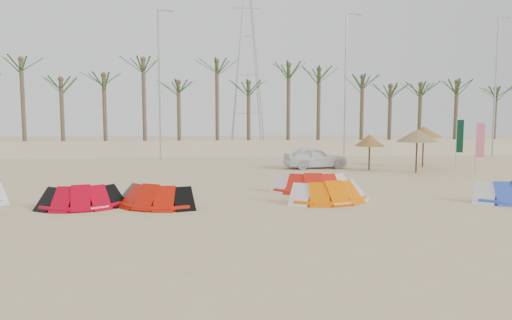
{
  "coord_description": "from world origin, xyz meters",
  "views": [
    {
      "loc": [
        -1.69,
        -14.42,
        3.31
      ],
      "look_at": [
        0.0,
        6.0,
        1.3
      ],
      "focal_mm": 32.0,
      "sensor_mm": 36.0,
      "label": 1
    }
  ],
  "objects": [
    {
      "name": "palm_line",
      "position": [
        0.67,
        23.5,
        6.44
      ],
      "size": [
        52.0,
        4.0,
        7.7
      ],
      "color": "brown",
      "rests_on": "ground"
    },
    {
      "name": "ground",
      "position": [
        0.0,
        0.0,
        0.0
      ],
      "size": [
        120.0,
        120.0,
        0.0
      ],
      "primitive_type": "plane",
      "color": "#CDBA89",
      "rests_on": "ground"
    },
    {
      "name": "lamp_d",
      "position": [
        20.04,
        20.0,
        5.77
      ],
      "size": [
        1.25,
        0.14,
        11.0
      ],
      "color": "#A5A8AD",
      "rests_on": "ground"
    },
    {
      "name": "flag_pink",
      "position": [
        13.34,
        10.73,
        1.79
      ],
      "size": [
        0.44,
        0.19,
        3.02
      ],
      "color": "#A5A8AD",
      "rests_on": "ground"
    },
    {
      "name": "car",
      "position": [
        4.36,
        13.64,
        0.67
      ],
      "size": [
        4.11,
        2.09,
        1.34
      ],
      "primitive_type": "imported",
      "rotation": [
        0.0,
        0.0,
        1.7
      ],
      "color": "white",
      "rests_on": "ground"
    },
    {
      "name": "flag_green",
      "position": [
        13.63,
        13.49,
        1.9
      ],
      "size": [
        0.45,
        0.1,
        3.2
      ],
      "color": "#A5A8AD",
      "rests_on": "ground"
    },
    {
      "name": "parasol_right",
      "position": [
        11.4,
        13.73,
        2.25
      ],
      "size": [
        2.37,
        2.37,
        2.61
      ],
      "color": "#4C331E",
      "rests_on": "ground"
    },
    {
      "name": "kite_orange",
      "position": [
        2.54,
        2.71,
        0.42
      ],
      "size": [
        3.57,
        2.29,
        0.9
      ],
      "color": "#F06500",
      "rests_on": "ground"
    },
    {
      "name": "kite_red_right",
      "position": [
        2.31,
        5.02,
        0.42
      ],
      "size": [
        3.52,
        1.75,
        0.9
      ],
      "color": "red",
      "rests_on": "ground"
    },
    {
      "name": "lamp_c",
      "position": [
        8.04,
        20.0,
        5.77
      ],
      "size": [
        1.25,
        0.14,
        11.0
      ],
      "color": "#A5A8AD",
      "rests_on": "ground"
    },
    {
      "name": "boundary_wall",
      "position": [
        0.0,
        22.0,
        0.65
      ],
      "size": [
        60.0,
        0.3,
        1.3
      ],
      "primitive_type": "cube",
      "color": "beige",
      "rests_on": "ground"
    },
    {
      "name": "pylon",
      "position": [
        1.0,
        28.0,
        0.0
      ],
      "size": [
        3.0,
        3.0,
        14.0
      ],
      "primitive_type": null,
      "color": "#A5A8AD",
      "rests_on": "ground"
    },
    {
      "name": "kite_blue",
      "position": [
        9.62,
        2.22,
        0.42
      ],
      "size": [
        3.44,
        1.76,
        0.9
      ],
      "color": "blue",
      "rests_on": "ground"
    },
    {
      "name": "parasol_mid",
      "position": [
        9.7,
        10.89,
        2.14
      ],
      "size": [
        2.35,
        2.35,
        2.5
      ],
      "color": "#4C331E",
      "rests_on": "ground"
    },
    {
      "name": "lamp_b",
      "position": [
        -5.96,
        20.0,
        5.77
      ],
      "size": [
        1.25,
        0.14,
        11.0
      ],
      "color": "#A5A8AD",
      "rests_on": "ground"
    },
    {
      "name": "parasol_left",
      "position": [
        7.43,
        12.44,
        1.8
      ],
      "size": [
        1.8,
        1.8,
        2.16
      ],
      "color": "#4C331E",
      "rests_on": "ground"
    },
    {
      "name": "kite_red_mid",
      "position": [
        -4.03,
        2.36,
        0.42
      ],
      "size": [
        3.6,
        2.61,
        0.9
      ],
      "color": "#B81304",
      "rests_on": "ground"
    },
    {
      "name": "kite_red_left",
      "position": [
        -6.57,
        2.34,
        0.42
      ],
      "size": [
        3.2,
        2.06,
        0.9
      ],
      "color": "#AD0015",
      "rests_on": "ground"
    }
  ]
}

